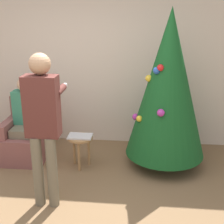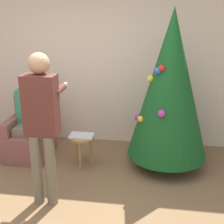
{
  "view_description": "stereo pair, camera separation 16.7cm",
  "coord_description": "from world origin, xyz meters",
  "views": [
    {
      "loc": [
        0.84,
        -2.7,
        2.21
      ],
      "look_at": [
        0.49,
        0.89,
        0.97
      ],
      "focal_mm": 50.0,
      "sensor_mm": 36.0,
      "label": 1
    },
    {
      "loc": [
        1.01,
        -2.68,
        2.21
      ],
      "look_at": [
        0.49,
        0.89,
        0.97
      ],
      "focal_mm": 50.0,
      "sensor_mm": 36.0,
      "label": 2
    }
  ],
  "objects": [
    {
      "name": "person_standing",
      "position": [
        -0.22,
        0.38,
        1.05
      ],
      "size": [
        0.39,
        0.57,
        1.75
      ],
      "color": "#6B604C",
      "rests_on": "ground_plane"
    },
    {
      "name": "side_stool",
      "position": [
        0.0,
        1.25,
        0.38
      ],
      "size": [
        0.35,
        0.35,
        0.46
      ],
      "color": "#A37547",
      "rests_on": "ground_plane"
    },
    {
      "name": "ground_plane",
      "position": [
        0.0,
        0.0,
        0.0
      ],
      "size": [
        14.0,
        14.0,
        0.0
      ],
      "primitive_type": "plane",
      "color": "brown"
    },
    {
      "name": "christmas_tree",
      "position": [
        1.19,
        1.45,
        1.19
      ],
      "size": [
        1.11,
        1.11,
        2.2
      ],
      "color": "brown",
      "rests_on": "ground_plane"
    },
    {
      "name": "wall_back",
      "position": [
        0.0,
        2.23,
        1.35
      ],
      "size": [
        8.0,
        0.06,
        2.7
      ],
      "color": "beige",
      "rests_on": "ground_plane"
    },
    {
      "name": "armchair",
      "position": [
        -0.86,
        1.48,
        0.32
      ],
      "size": [
        0.6,
        0.72,
        0.9
      ],
      "color": "brown",
      "rests_on": "ground_plane"
    },
    {
      "name": "laptop",
      "position": [
        0.0,
        1.25,
        0.47
      ],
      "size": [
        0.33,
        0.22,
        0.02
      ],
      "color": "silver",
      "rests_on": "side_stool"
    },
    {
      "name": "person_seated",
      "position": [
        -0.86,
        1.46,
        0.67
      ],
      "size": [
        0.36,
        0.46,
        1.23
      ],
      "color": "#6B604C",
      "rests_on": "ground_plane"
    }
  ]
}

